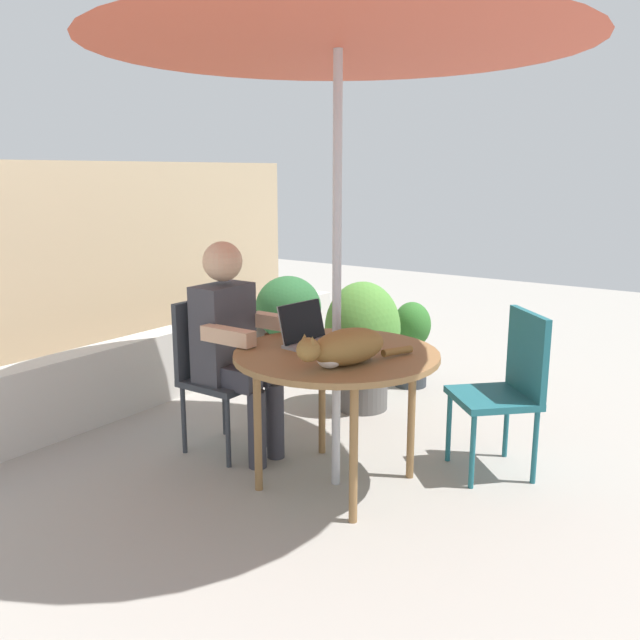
{
  "coord_description": "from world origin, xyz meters",
  "views": [
    {
      "loc": [
        -2.71,
        -1.79,
        1.59
      ],
      "look_at": [
        0.0,
        0.1,
        0.86
      ],
      "focal_mm": 37.88,
      "sensor_mm": 36.0,
      "label": 1
    }
  ],
  "objects_px": {
    "cat": "(344,348)",
    "potted_plant_near_fence": "(288,319)",
    "laptop": "(309,333)",
    "chair_occupied": "(213,363)",
    "person_seated": "(233,338)",
    "patio_umbrella": "(338,8)",
    "potted_plant_corner": "(362,339)",
    "patio_table": "(336,363)",
    "chair_empty": "(509,380)",
    "potted_plant_by_chair": "(411,341)"
  },
  "relations": [
    {
      "from": "cat",
      "to": "potted_plant_near_fence",
      "type": "height_order",
      "value": "cat"
    },
    {
      "from": "laptop",
      "to": "chair_occupied",
      "type": "bearing_deg",
      "value": 93.19
    },
    {
      "from": "chair_occupied",
      "to": "person_seated",
      "type": "bearing_deg",
      "value": -90.0
    },
    {
      "from": "patio_umbrella",
      "to": "person_seated",
      "type": "distance_m",
      "value": 1.76
    },
    {
      "from": "patio_umbrella",
      "to": "potted_plant_corner",
      "type": "bearing_deg",
      "value": 24.83
    },
    {
      "from": "patio_table",
      "to": "laptop",
      "type": "height_order",
      "value": "laptop"
    },
    {
      "from": "chair_empty",
      "to": "potted_plant_by_chair",
      "type": "relative_size",
      "value": 1.36
    },
    {
      "from": "potted_plant_corner",
      "to": "patio_table",
      "type": "bearing_deg",
      "value": -155.17
    },
    {
      "from": "chair_occupied",
      "to": "chair_empty",
      "type": "relative_size",
      "value": 1.0
    },
    {
      "from": "potted_plant_corner",
      "to": "potted_plant_by_chair",
      "type": "bearing_deg",
      "value": -4.3
    },
    {
      "from": "cat",
      "to": "patio_umbrella",
      "type": "bearing_deg",
      "value": 42.21
    },
    {
      "from": "potted_plant_near_fence",
      "to": "potted_plant_by_chair",
      "type": "bearing_deg",
      "value": -76.19
    },
    {
      "from": "chair_empty",
      "to": "potted_plant_corner",
      "type": "distance_m",
      "value": 1.22
    },
    {
      "from": "person_seated",
      "to": "potted_plant_near_fence",
      "type": "relative_size",
      "value": 1.56
    },
    {
      "from": "chair_empty",
      "to": "potted_plant_by_chair",
      "type": "distance_m",
      "value": 1.52
    },
    {
      "from": "laptop",
      "to": "chair_empty",
      "type": "bearing_deg",
      "value": -54.24
    },
    {
      "from": "chair_empty",
      "to": "potted_plant_corner",
      "type": "relative_size",
      "value": 1.0
    },
    {
      "from": "potted_plant_by_chair",
      "to": "potted_plant_corner",
      "type": "relative_size",
      "value": 0.73
    },
    {
      "from": "potted_plant_corner",
      "to": "cat",
      "type": "bearing_deg",
      "value": -152.27
    },
    {
      "from": "cat",
      "to": "patio_table",
      "type": "bearing_deg",
      "value": 42.21
    },
    {
      "from": "patio_table",
      "to": "person_seated",
      "type": "relative_size",
      "value": 0.85
    },
    {
      "from": "chair_empty",
      "to": "person_seated",
      "type": "height_order",
      "value": "person_seated"
    },
    {
      "from": "patio_umbrella",
      "to": "potted_plant_by_chair",
      "type": "bearing_deg",
      "value": 14.68
    },
    {
      "from": "chair_empty",
      "to": "potted_plant_corner",
      "type": "bearing_deg",
      "value": 70.55
    },
    {
      "from": "patio_table",
      "to": "chair_empty",
      "type": "height_order",
      "value": "chair_empty"
    },
    {
      "from": "chair_occupied",
      "to": "potted_plant_corner",
      "type": "relative_size",
      "value": 1.0
    },
    {
      "from": "patio_table",
      "to": "chair_occupied",
      "type": "distance_m",
      "value": 0.86
    },
    {
      "from": "laptop",
      "to": "cat",
      "type": "distance_m",
      "value": 0.41
    },
    {
      "from": "person_seated",
      "to": "potted_plant_by_chair",
      "type": "bearing_deg",
      "value": -8.36
    },
    {
      "from": "patio_table",
      "to": "potted_plant_corner",
      "type": "xyz_separation_m",
      "value": [
        1.06,
        0.49,
        -0.17
      ]
    },
    {
      "from": "cat",
      "to": "potted_plant_corner",
      "type": "distance_m",
      "value": 1.43
    },
    {
      "from": "chair_empty",
      "to": "patio_table",
      "type": "bearing_deg",
      "value": 134.59
    },
    {
      "from": "patio_table",
      "to": "cat",
      "type": "height_order",
      "value": "cat"
    },
    {
      "from": "patio_umbrella",
      "to": "potted_plant_by_chair",
      "type": "xyz_separation_m",
      "value": [
        1.69,
        0.44,
        -1.96
      ]
    },
    {
      "from": "patio_table",
      "to": "potted_plant_by_chair",
      "type": "xyz_separation_m",
      "value": [
        1.69,
        0.44,
        -0.31
      ]
    },
    {
      "from": "patio_table",
      "to": "chair_empty",
      "type": "xyz_separation_m",
      "value": [
        0.65,
        -0.66,
        -0.14
      ]
    },
    {
      "from": "patio_table",
      "to": "potted_plant_by_chair",
      "type": "distance_m",
      "value": 1.77
    },
    {
      "from": "cat",
      "to": "chair_empty",
      "type": "bearing_deg",
      "value": -31.33
    },
    {
      "from": "person_seated",
      "to": "potted_plant_corner",
      "type": "height_order",
      "value": "person_seated"
    },
    {
      "from": "patio_table",
      "to": "chair_occupied",
      "type": "xyz_separation_m",
      "value": [
        0.0,
        0.85,
        -0.14
      ]
    },
    {
      "from": "chair_occupied",
      "to": "cat",
      "type": "relative_size",
      "value": 1.42
    },
    {
      "from": "chair_occupied",
      "to": "patio_table",
      "type": "bearing_deg",
      "value": -90.0
    },
    {
      "from": "chair_empty",
      "to": "laptop",
      "type": "xyz_separation_m",
      "value": [
        -0.62,
        0.85,
        0.26
      ]
    },
    {
      "from": "patio_table",
      "to": "person_seated",
      "type": "height_order",
      "value": "person_seated"
    },
    {
      "from": "patio_umbrella",
      "to": "potted_plant_corner",
      "type": "xyz_separation_m",
      "value": [
        1.06,
        0.49,
        -1.82
      ]
    },
    {
      "from": "patio_umbrella",
      "to": "potted_plant_corner",
      "type": "distance_m",
      "value": 2.16
    },
    {
      "from": "chair_occupied",
      "to": "potted_plant_corner",
      "type": "bearing_deg",
      "value": -18.68
    },
    {
      "from": "laptop",
      "to": "potted_plant_corner",
      "type": "relative_size",
      "value": 0.37
    },
    {
      "from": "patio_table",
      "to": "potted_plant_near_fence",
      "type": "relative_size",
      "value": 1.32
    },
    {
      "from": "laptop",
      "to": "cat",
      "type": "relative_size",
      "value": 0.53
    }
  ]
}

